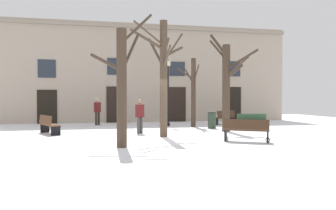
% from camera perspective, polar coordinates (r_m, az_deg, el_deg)
% --- Properties ---
extents(ground_plane, '(33.63, 33.63, 0.00)m').
position_cam_1_polar(ground_plane, '(13.18, 1.67, -6.10)').
color(ground_plane, white).
extents(building_facade, '(21.02, 0.60, 6.89)m').
position_cam_1_polar(building_facade, '(22.62, -4.00, 5.83)').
color(building_facade, tan).
rests_on(building_facade, ground).
extents(tree_right_of_center, '(2.24, 1.31, 4.76)m').
position_cam_1_polar(tree_right_of_center, '(11.06, -8.24, 3.75)').
color(tree_right_of_center, '#423326').
rests_on(tree_right_of_center, ground).
extents(tree_left_of_center, '(2.55, 1.98, 5.03)m').
position_cam_1_polar(tree_left_of_center, '(13.86, -0.89, 5.69)').
color(tree_left_of_center, '#4C3D2D').
rests_on(tree_left_of_center, ground).
extents(tree_foreground, '(2.18, 1.87, 4.98)m').
position_cam_1_polar(tree_foreground, '(16.31, 10.44, 3.68)').
color(tree_foreground, '#423326').
rests_on(tree_foreground, ground).
extents(tree_near_facade, '(1.34, 2.41, 4.00)m').
position_cam_1_polar(tree_near_facade, '(18.72, 4.51, 2.86)').
color(tree_near_facade, '#423326').
rests_on(tree_near_facade, ground).
extents(streetlamp, '(0.30, 0.30, 4.03)m').
position_cam_1_polar(streetlamp, '(19.09, 0.02, 3.56)').
color(streetlamp, black).
rests_on(streetlamp, ground).
extents(litter_bin, '(0.48, 0.48, 0.90)m').
position_cam_1_polar(litter_bin, '(17.83, 7.84, -2.73)').
color(litter_bin, '#2D3D2D').
rests_on(litter_bin, ground).
extents(bench_near_lamp, '(1.19, 1.78, 0.89)m').
position_cam_1_polar(bench_near_lamp, '(15.92, -20.55, -3.28)').
color(bench_near_lamp, '#51331E').
rests_on(bench_near_lamp, ground).
extents(bench_near_center_tree, '(1.73, 1.27, 0.89)m').
position_cam_1_polar(bench_near_center_tree, '(20.73, 10.07, -2.17)').
color(bench_near_center_tree, '#3D2819').
rests_on(bench_near_center_tree, ground).
extents(bench_back_to_back_left, '(1.63, 0.82, 0.86)m').
position_cam_1_polar(bench_back_to_back_left, '(17.42, 14.82, -2.89)').
color(bench_back_to_back_left, '#2D4C33').
rests_on(bench_back_to_back_left, ground).
extents(bench_facing_shops, '(1.72, 1.27, 0.89)m').
position_cam_1_polar(bench_facing_shops, '(12.60, 13.81, -4.37)').
color(bench_facing_shops, '#3D2819').
rests_on(bench_facing_shops, ground).
extents(person_near_bench, '(0.44, 0.38, 1.67)m').
position_cam_1_polar(person_near_bench, '(20.25, -12.51, -0.93)').
color(person_near_bench, '#2D271E').
rests_on(person_near_bench, ground).
extents(person_by_shop_door, '(0.44, 0.40, 1.63)m').
position_cam_1_polar(person_by_shop_door, '(15.16, -5.06, -1.74)').
color(person_by_shop_door, '#403D3A').
rests_on(person_by_shop_door, ground).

